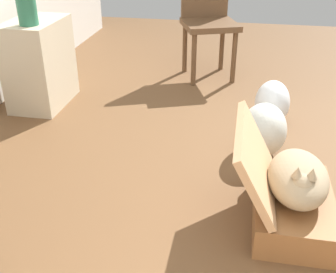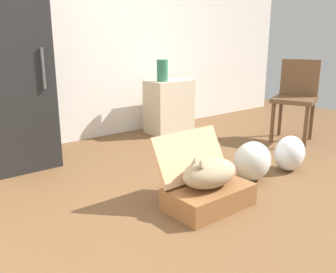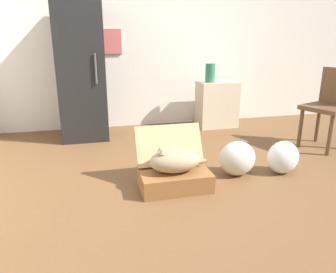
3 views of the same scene
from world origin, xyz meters
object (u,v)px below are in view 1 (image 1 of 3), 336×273
(suitcase_base, at_px, (293,208))
(plastic_bag_clear, at_px, (272,103))
(cat, at_px, (299,178))
(vase_tall, at_px, (26,6))
(plastic_bag_white, at_px, (264,130))
(chair, at_px, (208,19))
(side_table, at_px, (40,64))

(suitcase_base, xyz_separation_m, plastic_bag_clear, (1.10, 0.08, 0.08))
(cat, relative_size, plastic_bag_clear, 1.61)
(vase_tall, bearing_deg, suitcase_base, -118.79)
(plastic_bag_white, distance_m, vase_tall, 1.81)
(plastic_bag_clear, distance_m, chair, 1.17)
(vase_tall, height_order, chair, chair)
(suitcase_base, xyz_separation_m, side_table, (1.14, 1.85, 0.25))
(plastic_bag_white, distance_m, chair, 1.53)
(cat, xyz_separation_m, side_table, (1.14, 1.85, 0.07))
(suitcase_base, xyz_separation_m, plastic_bag_white, (0.65, 0.14, 0.09))
(chair, bearing_deg, side_table, -163.67)
(cat, bearing_deg, side_table, 58.37)
(cat, xyz_separation_m, plastic_bag_clear, (1.11, 0.08, -0.10))
(plastic_bag_clear, xyz_separation_m, chair, (0.95, 0.57, 0.36))
(side_table, bearing_deg, vase_tall, -163.25)
(cat, height_order, plastic_bag_clear, cat)
(plastic_bag_clear, height_order, side_table, side_table)
(suitcase_base, bearing_deg, plastic_bag_clear, 4.07)
(vase_tall, xyz_separation_m, chair, (1.05, -1.16, -0.27))
(cat, distance_m, chair, 2.17)
(plastic_bag_clear, bearing_deg, plastic_bag_white, 171.58)
(cat, relative_size, vase_tall, 2.00)
(suitcase_base, bearing_deg, chair, 17.66)
(plastic_bag_clear, distance_m, vase_tall, 1.85)
(suitcase_base, height_order, side_table, side_table)
(plastic_bag_white, xyz_separation_m, plastic_bag_clear, (0.45, -0.07, -0.01))
(plastic_bag_white, bearing_deg, chair, 19.98)
(suitcase_base, relative_size, chair, 0.65)
(plastic_bag_clear, bearing_deg, cat, -175.97)
(cat, xyz_separation_m, chair, (2.06, 0.65, 0.26))
(cat, xyz_separation_m, vase_tall, (1.00, 1.81, 0.53))
(side_table, bearing_deg, suitcase_base, -121.49)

